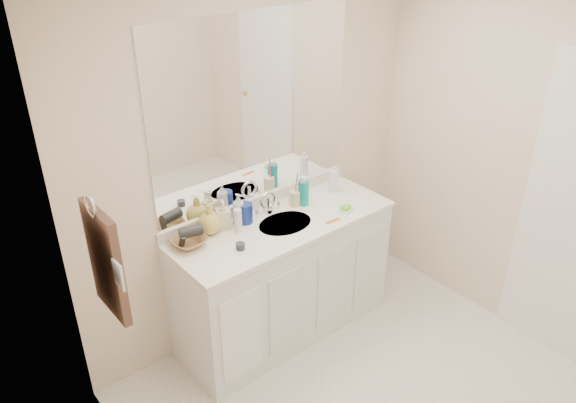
# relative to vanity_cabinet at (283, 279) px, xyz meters

# --- Properties ---
(wall_back) EXTENTS (2.60, 0.02, 2.40)m
(wall_back) POSITION_rel_vanity_cabinet_xyz_m (0.00, 0.28, 0.77)
(wall_back) COLOR beige
(wall_back) RESTS_ON floor
(wall_left) EXTENTS (0.02, 2.60, 2.40)m
(wall_left) POSITION_rel_vanity_cabinet_xyz_m (-1.30, -1.02, 0.77)
(wall_left) COLOR beige
(wall_left) RESTS_ON floor
(wall_right) EXTENTS (0.02, 2.60, 2.40)m
(wall_right) POSITION_rel_vanity_cabinet_xyz_m (1.30, -1.02, 0.77)
(wall_right) COLOR beige
(wall_right) RESTS_ON floor
(vanity_cabinet) EXTENTS (1.50, 0.55, 0.85)m
(vanity_cabinet) POSITION_rel_vanity_cabinet_xyz_m (0.00, 0.00, 0.00)
(vanity_cabinet) COLOR white
(vanity_cabinet) RESTS_ON floor
(countertop) EXTENTS (1.52, 0.57, 0.03)m
(countertop) POSITION_rel_vanity_cabinet_xyz_m (0.00, 0.00, 0.44)
(countertop) COLOR white
(countertop) RESTS_ON vanity_cabinet
(backsplash) EXTENTS (1.52, 0.03, 0.08)m
(backsplash) POSITION_rel_vanity_cabinet_xyz_m (0.00, 0.26, 0.50)
(backsplash) COLOR white
(backsplash) RESTS_ON countertop
(sink_basin) EXTENTS (0.37, 0.37, 0.02)m
(sink_basin) POSITION_rel_vanity_cabinet_xyz_m (0.00, -0.02, 0.44)
(sink_basin) COLOR beige
(sink_basin) RESTS_ON countertop
(faucet) EXTENTS (0.02, 0.02, 0.11)m
(faucet) POSITION_rel_vanity_cabinet_xyz_m (0.00, 0.16, 0.51)
(faucet) COLOR silver
(faucet) RESTS_ON countertop
(mirror) EXTENTS (1.48, 0.01, 1.20)m
(mirror) POSITION_rel_vanity_cabinet_xyz_m (0.00, 0.27, 1.14)
(mirror) COLOR white
(mirror) RESTS_ON wall_back
(blue_mug) EXTENTS (0.13, 0.13, 0.13)m
(blue_mug) POSITION_rel_vanity_cabinet_xyz_m (-0.19, 0.15, 0.52)
(blue_mug) COLOR navy
(blue_mug) RESTS_ON countertop
(tan_cup) EXTENTS (0.09, 0.09, 0.11)m
(tan_cup) POSITION_rel_vanity_cabinet_xyz_m (0.20, 0.12, 0.51)
(tan_cup) COLOR beige
(tan_cup) RESTS_ON countertop
(toothbrush) EXTENTS (0.02, 0.04, 0.18)m
(toothbrush) POSITION_rel_vanity_cabinet_xyz_m (0.21, 0.12, 0.60)
(toothbrush) COLOR #E73C80
(toothbrush) RESTS_ON tan_cup
(mouthwash_bottle) EXTENTS (0.09, 0.09, 0.18)m
(mouthwash_bottle) POSITION_rel_vanity_cabinet_xyz_m (0.25, 0.10, 0.54)
(mouthwash_bottle) COLOR #0B8E86
(mouthwash_bottle) RESTS_ON countertop
(clear_pump_bottle) EXTENTS (0.08, 0.08, 0.16)m
(clear_pump_bottle) POSITION_rel_vanity_cabinet_xyz_m (0.54, 0.10, 0.54)
(clear_pump_bottle) COLOR white
(clear_pump_bottle) RESTS_ON countertop
(soap_dish) EXTENTS (0.12, 0.10, 0.01)m
(soap_dish) POSITION_rel_vanity_cabinet_xyz_m (0.41, -0.15, 0.46)
(soap_dish) COLOR white
(soap_dish) RESTS_ON countertop
(green_soap) EXTENTS (0.07, 0.06, 0.02)m
(green_soap) POSITION_rel_vanity_cabinet_xyz_m (0.41, -0.15, 0.48)
(green_soap) COLOR #76E237
(green_soap) RESTS_ON soap_dish
(orange_comb) EXTENTS (0.11, 0.03, 0.00)m
(orange_comb) POSITION_rel_vanity_cabinet_xyz_m (0.25, -0.20, 0.46)
(orange_comb) COLOR orange
(orange_comb) RESTS_ON countertop
(dark_jar) EXTENTS (0.06, 0.06, 0.04)m
(dark_jar) POSITION_rel_vanity_cabinet_xyz_m (-0.39, -0.08, 0.47)
(dark_jar) COLOR #2E2E34
(dark_jar) RESTS_ON countertop
(extra_white_bottle) EXTENTS (0.06, 0.06, 0.15)m
(extra_white_bottle) POSITION_rel_vanity_cabinet_xyz_m (-0.29, 0.09, 0.53)
(extra_white_bottle) COLOR silver
(extra_white_bottle) RESTS_ON countertop
(soap_bottle_white) EXTENTS (0.10, 0.10, 0.21)m
(soap_bottle_white) POSITION_rel_vanity_cabinet_xyz_m (-0.22, 0.17, 0.56)
(soap_bottle_white) COLOR silver
(soap_bottle_white) RESTS_ON countertop
(soap_bottle_cream) EXTENTS (0.11, 0.11, 0.19)m
(soap_bottle_cream) POSITION_rel_vanity_cabinet_xyz_m (-0.33, 0.19, 0.55)
(soap_bottle_cream) COLOR beige
(soap_bottle_cream) RESTS_ON countertop
(soap_bottle_yellow) EXTENTS (0.17, 0.17, 0.19)m
(soap_bottle_yellow) POSITION_rel_vanity_cabinet_xyz_m (-0.43, 0.19, 0.55)
(soap_bottle_yellow) COLOR #CEB850
(soap_bottle_yellow) RESTS_ON countertop
(wicker_basket) EXTENTS (0.23, 0.23, 0.05)m
(wicker_basket) POSITION_rel_vanity_cabinet_xyz_m (-0.61, 0.15, 0.48)
(wicker_basket) COLOR olive
(wicker_basket) RESTS_ON countertop
(hair_dryer) EXTENTS (0.15, 0.10, 0.07)m
(hair_dryer) POSITION_rel_vanity_cabinet_xyz_m (-0.59, 0.15, 0.54)
(hair_dryer) COLOR black
(hair_dryer) RESTS_ON wicker_basket
(towel_ring) EXTENTS (0.01, 0.11, 0.11)m
(towel_ring) POSITION_rel_vanity_cabinet_xyz_m (-1.27, -0.25, 1.12)
(towel_ring) COLOR silver
(towel_ring) RESTS_ON wall_left
(hand_towel) EXTENTS (0.04, 0.32, 0.55)m
(hand_towel) POSITION_rel_vanity_cabinet_xyz_m (-1.25, -0.25, 0.82)
(hand_towel) COLOR #35241C
(hand_towel) RESTS_ON towel_ring
(switch_plate) EXTENTS (0.01, 0.08, 0.13)m
(switch_plate) POSITION_rel_vanity_cabinet_xyz_m (-1.27, -0.45, 0.88)
(switch_plate) COLOR silver
(switch_plate) RESTS_ON wall_left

